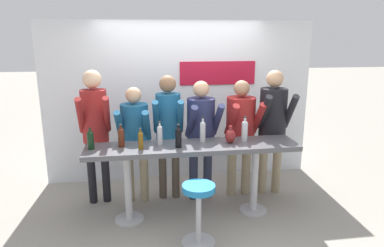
# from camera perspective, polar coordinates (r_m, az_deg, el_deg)

# --- Properties ---
(ground_plane) EXTENTS (40.00, 40.00, 0.00)m
(ground_plane) POSITION_cam_1_polar(r_m,az_deg,el_deg) (4.58, 0.15, -15.02)
(ground_plane) COLOR gray
(back_wall) EXTENTS (4.20, 0.12, 2.49)m
(back_wall) POSITION_cam_1_polar(r_m,az_deg,el_deg) (5.43, -1.92, 3.71)
(back_wall) COLOR silver
(back_wall) RESTS_ON ground_plane
(tasting_table) EXTENTS (2.60, 0.54, 0.95)m
(tasting_table) POSITION_cam_1_polar(r_m,az_deg,el_deg) (4.24, 0.16, -5.47)
(tasting_table) COLOR #4C4C51
(tasting_table) RESTS_ON ground_plane
(bar_stool) EXTENTS (0.38, 0.38, 0.70)m
(bar_stool) POSITION_cam_1_polar(r_m,az_deg,el_deg) (3.81, 1.10, -13.48)
(bar_stool) COLOR #B2B2B7
(bar_stool) RESTS_ON ground_plane
(person_far_left) EXTENTS (0.43, 0.57, 1.83)m
(person_far_left) POSITION_cam_1_polar(r_m,az_deg,el_deg) (4.68, -15.87, 0.25)
(person_far_left) COLOR black
(person_far_left) RESTS_ON ground_plane
(person_left) EXTENTS (0.48, 0.56, 1.61)m
(person_left) POSITION_cam_1_polar(r_m,az_deg,el_deg) (4.65, -9.48, -1.56)
(person_left) COLOR gray
(person_left) RESTS_ON ground_plane
(person_center_left) EXTENTS (0.43, 0.55, 1.75)m
(person_center_left) POSITION_cam_1_polar(r_m,az_deg,el_deg) (4.66, -3.96, 0.00)
(person_center_left) COLOR #473D33
(person_center_left) RESTS_ON ground_plane
(person_center) EXTENTS (0.50, 0.59, 1.68)m
(person_center) POSITION_cam_1_polar(r_m,az_deg,el_deg) (4.66, 1.52, -0.75)
(person_center) COLOR #23283D
(person_center) RESTS_ON ground_plane
(person_center_right) EXTENTS (0.51, 0.59, 1.67)m
(person_center_right) POSITION_cam_1_polar(r_m,az_deg,el_deg) (4.82, 8.11, -0.49)
(person_center_right) COLOR gray
(person_center_right) RESTS_ON ground_plane
(person_right) EXTENTS (0.47, 0.58, 1.80)m
(person_right) POSITION_cam_1_polar(r_m,az_deg,el_deg) (4.93, 13.32, 0.71)
(person_right) COLOR gray
(person_right) RESTS_ON ground_plane
(wine_bottle_0) EXTENTS (0.06, 0.06, 0.25)m
(wine_bottle_0) POSITION_cam_1_polar(r_m,az_deg,el_deg) (4.05, -8.55, -2.67)
(wine_bottle_0) COLOR brown
(wine_bottle_0) RESTS_ON tasting_table
(wine_bottle_1) EXTENTS (0.08, 0.08, 0.28)m
(wine_bottle_1) POSITION_cam_1_polar(r_m,az_deg,el_deg) (4.17, -11.73, -2.14)
(wine_bottle_1) COLOR #4C1E0F
(wine_bottle_1) RESTS_ON tasting_table
(wine_bottle_2) EXTENTS (0.08, 0.08, 0.26)m
(wine_bottle_2) POSITION_cam_1_polar(r_m,az_deg,el_deg) (4.18, -16.57, -2.51)
(wine_bottle_2) COLOR black
(wine_bottle_2) RESTS_ON tasting_table
(wine_bottle_3) EXTENTS (0.08, 0.08, 0.32)m
(wine_bottle_3) POSITION_cam_1_polar(r_m,az_deg,el_deg) (4.36, 8.77, -1.05)
(wine_bottle_3) COLOR #B7BCC1
(wine_bottle_3) RESTS_ON tasting_table
(wine_bottle_4) EXTENTS (0.07, 0.07, 0.29)m
(wine_bottle_4) POSITION_cam_1_polar(r_m,az_deg,el_deg) (4.19, -5.39, -1.76)
(wine_bottle_4) COLOR #B7BCC1
(wine_bottle_4) RESTS_ON tasting_table
(wine_bottle_5) EXTENTS (0.08, 0.08, 0.29)m
(wine_bottle_5) POSITION_cam_1_polar(r_m,az_deg,el_deg) (4.07, -2.28, -2.21)
(wine_bottle_5) COLOR black
(wine_bottle_5) RESTS_ON tasting_table
(wine_bottle_6) EXTENTS (0.07, 0.07, 0.32)m
(wine_bottle_6) POSITION_cam_1_polar(r_m,az_deg,el_deg) (4.29, 1.79, -1.16)
(wine_bottle_6) COLOR #B7BCC1
(wine_bottle_6) RESTS_ON tasting_table
(decorative_vase) EXTENTS (0.13, 0.13, 0.22)m
(decorative_vase) POSITION_cam_1_polar(r_m,az_deg,el_deg) (4.28, 6.41, -2.08)
(decorative_vase) COLOR maroon
(decorative_vase) RESTS_ON tasting_table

